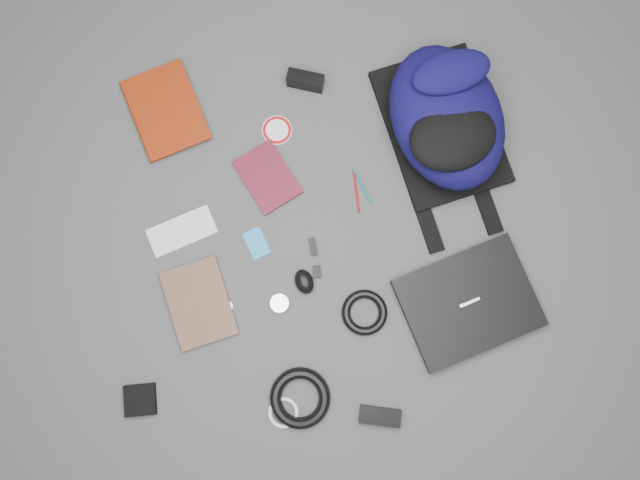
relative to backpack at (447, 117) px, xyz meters
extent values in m
plane|color=#4F4F51|center=(-0.41, -0.27, -0.10)|extent=(4.00, 4.00, 0.00)
cube|color=black|center=(-0.02, -0.52, -0.08)|extent=(0.41, 0.35, 0.04)
imported|color=maroon|center=(-0.88, 0.16, -0.09)|extent=(0.25, 0.30, 0.03)
imported|color=#C87B0E|center=(-0.86, -0.40, -0.09)|extent=(0.20, 0.26, 0.02)
cube|color=white|center=(-0.80, -0.18, -0.10)|extent=(0.21, 0.13, 0.00)
cube|color=#490E1A|center=(-0.53, -0.06, -0.09)|extent=(0.19, 0.22, 0.01)
cube|color=black|center=(-0.37, 0.20, -0.07)|extent=(0.11, 0.08, 0.06)
cylinder|color=white|center=(-0.48, 0.07, -0.10)|extent=(0.11, 0.11, 0.00)
cylinder|color=#0C6470|center=(-0.26, -0.13, -0.10)|extent=(0.04, 0.12, 0.01)
cylinder|color=#A20C0C|center=(-0.28, -0.15, -0.10)|extent=(0.01, 0.12, 0.01)
cube|color=#1C8CD3|center=(-0.59, -0.25, -0.10)|extent=(0.08, 0.10, 0.00)
cube|color=black|center=(-0.43, -0.29, -0.09)|extent=(0.02, 0.05, 0.01)
cube|color=black|center=(-0.43, -0.36, -0.09)|extent=(0.03, 0.04, 0.01)
ellipsoid|color=black|center=(-0.47, -0.38, -0.08)|extent=(0.07, 0.08, 0.04)
cylinder|color=silver|center=(-0.70, -0.41, -0.09)|extent=(0.05, 0.05, 0.01)
cylinder|color=silver|center=(-0.55, -0.43, -0.09)|extent=(0.06, 0.06, 0.01)
torus|color=black|center=(-0.32, -0.50, -0.09)|extent=(0.17, 0.17, 0.03)
cube|color=black|center=(-0.33, -0.78, -0.09)|extent=(0.12, 0.08, 0.03)
torus|color=black|center=(-0.54, -0.70, -0.08)|extent=(0.22, 0.22, 0.03)
cube|color=black|center=(-0.98, -0.63, -0.09)|extent=(0.09, 0.09, 0.02)
torus|color=white|center=(-0.59, -0.73, -0.09)|extent=(0.11, 0.11, 0.01)
camera|label=1|loc=(-0.44, -0.49, 1.69)|focal=35.00mm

